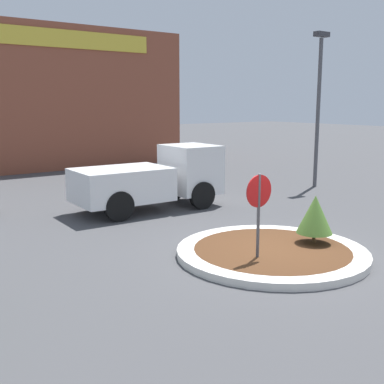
% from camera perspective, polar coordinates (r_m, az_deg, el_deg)
% --- Properties ---
extents(ground_plane, '(120.00, 120.00, 0.00)m').
position_cam_1_polar(ground_plane, '(11.61, 9.40, -7.47)').
color(ground_plane, '#474749').
extents(traffic_island, '(4.48, 4.48, 0.17)m').
position_cam_1_polar(traffic_island, '(11.58, 9.41, -7.06)').
color(traffic_island, silver).
rests_on(traffic_island, ground_plane).
extents(stop_sign, '(0.72, 0.07, 2.05)m').
position_cam_1_polar(stop_sign, '(10.59, 7.91, -1.24)').
color(stop_sign, '#4C4C51').
rests_on(stop_sign, ground_plane).
extents(island_shrub, '(0.87, 0.87, 1.18)m').
position_cam_1_polar(island_shrub, '(12.05, 14.37, -2.58)').
color(island_shrub, brown).
rests_on(island_shrub, traffic_island).
extents(utility_truck, '(5.05, 2.19, 2.10)m').
position_cam_1_polar(utility_truck, '(16.25, -4.58, 1.63)').
color(utility_truck, white).
rests_on(utility_truck, ground_plane).
extents(storefront_building, '(15.45, 6.07, 7.59)m').
position_cam_1_polar(storefront_building, '(29.05, -17.88, 10.51)').
color(storefront_building, brown).
rests_on(storefront_building, ground_plane).
extents(light_pole, '(0.70, 0.30, 6.41)m').
position_cam_1_polar(light_pole, '(21.14, 14.78, 10.74)').
color(light_pole, '#4C4C51').
rests_on(light_pole, ground_plane).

